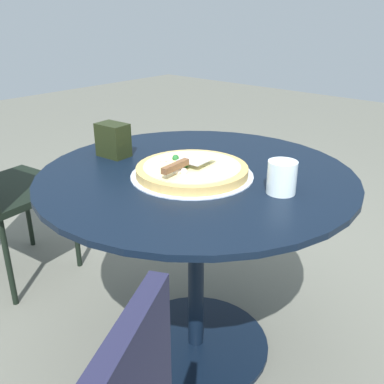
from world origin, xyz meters
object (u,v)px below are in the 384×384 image
Objects in this scene: pizza_server at (186,163)px; napkin_dispenser at (113,140)px; drinking_cup at (282,177)px; pizza_on_tray at (192,171)px; patio_table at (196,223)px.

pizza_server is 1.87× the size of napkin_dispenser.
drinking_cup is at bearing 4.83° from napkin_dispenser.
pizza_on_tray is 4.08× the size of drinking_cup.
drinking_cup is (0.11, -0.26, -0.01)m from pizza_server.
napkin_dispenser reaches higher than pizza_server.
napkin_dispenser is at bearing 95.87° from pizza_on_tray.
patio_table is at bearing 7.10° from napkin_dispenser.
patio_table is at bearing 15.08° from pizza_on_tray.
pizza_on_tray is 0.06m from pizza_server.
drinking_cup is at bearing -76.68° from pizza_on_tray.
drinking_cup is (0.06, -0.27, 0.03)m from pizza_on_tray.
pizza_on_tray is at bearing 103.32° from drinking_cup.
pizza_server is 0.34m from napkin_dispenser.
pizza_server is at bearing -163.54° from patio_table.
pizza_on_tray is at bearing -164.92° from patio_table.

